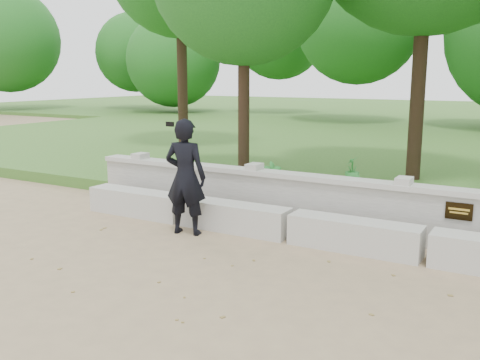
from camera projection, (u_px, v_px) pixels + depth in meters
name	position (u px, v px, depth m)	size (l,w,h in m)	color
ground	(389.00, 316.00, 5.57)	(80.00, 80.00, 0.00)	#98805D
concrete_bench	(427.00, 246.00, 7.14)	(11.90, 0.45, 0.45)	beige
parapet_wall	(437.00, 217.00, 7.69)	(12.50, 0.35, 0.90)	#BAB7AF
man_main	(186.00, 177.00, 8.32)	(0.74, 0.67, 1.83)	black
shrub_a	(273.00, 180.00, 9.72)	(0.36, 0.24, 0.68)	#28772E
shrub_b	(351.00, 191.00, 9.01)	(0.33, 0.27, 0.61)	#28772E
shrub_d	(352.00, 169.00, 11.27)	(0.30, 0.27, 0.54)	#28772E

